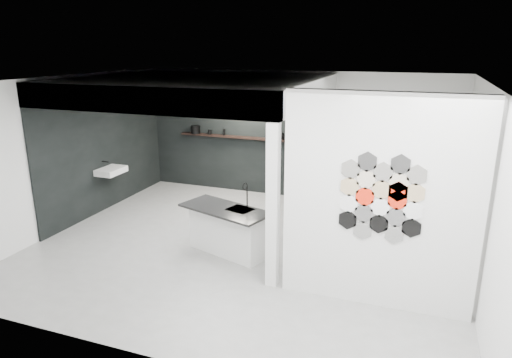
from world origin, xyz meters
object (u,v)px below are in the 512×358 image
(wall_basin, at_px, (111,171))
(bottle_dark, at_px, (224,132))
(kettle, at_px, (282,136))
(glass_bowl, at_px, (298,138))
(partition_panel, at_px, (379,204))
(glass_vase, at_px, (298,137))
(utensil_cup, at_px, (210,132))
(kitchen_island, at_px, (228,229))
(stockpot, at_px, (196,129))

(wall_basin, bearing_deg, bottle_dark, 51.91)
(kettle, bearing_deg, glass_bowl, -19.39)
(partition_panel, bearing_deg, kettle, 122.48)
(glass_vase, bearing_deg, bottle_dark, 180.00)
(glass_vase, bearing_deg, partition_panel, -61.77)
(glass_vase, distance_m, utensil_cup, 2.14)
(kitchen_island, relative_size, glass_vase, 10.92)
(partition_panel, xyz_separation_m, utensil_cup, (-4.21, 3.87, -0.03))
(bottle_dark, bearing_deg, utensil_cup, 180.00)
(glass_vase, bearing_deg, kitchen_island, -96.18)
(stockpot, relative_size, utensil_cup, 2.18)
(wall_basin, xyz_separation_m, utensil_cup, (1.25, 2.07, 0.52))
(kitchen_island, height_order, glass_bowl, glass_bowl)
(glass_vase, bearing_deg, stockpot, 180.00)
(kitchen_island, bearing_deg, kettle, 108.85)
(kitchen_island, bearing_deg, utensil_cup, 137.97)
(wall_basin, distance_m, glass_vase, 4.01)
(partition_panel, bearing_deg, glass_bowl, 118.23)
(bottle_dark, bearing_deg, wall_basin, -128.09)
(stockpot, xyz_separation_m, utensil_cup, (0.37, 0.00, -0.04))
(glass_vase, bearing_deg, glass_bowl, 0.00)
(stockpot, relative_size, bottle_dark, 1.51)
(kitchen_island, distance_m, stockpot, 3.92)
(bottle_dark, bearing_deg, glass_bowl, 0.00)
(wall_basin, distance_m, utensil_cup, 2.47)
(partition_panel, height_order, bottle_dark, partition_panel)
(kettle, bearing_deg, utensil_cup, 160.61)
(kitchen_island, xyz_separation_m, glass_vase, (0.34, 3.11, 0.99))
(partition_panel, distance_m, bottle_dark, 5.45)
(kitchen_island, distance_m, glass_bowl, 3.27)
(wall_basin, height_order, utensil_cup, utensil_cup)
(kitchen_island, distance_m, kettle, 3.27)
(kettle, xyz_separation_m, utensil_cup, (-1.75, 0.00, -0.03))
(stockpot, height_order, glass_bowl, stockpot)
(glass_bowl, relative_size, glass_vase, 0.97)
(kitchen_island, relative_size, glass_bowl, 11.28)
(stockpot, bearing_deg, kettle, 0.00)
(stockpot, bearing_deg, kitchen_island, -55.16)
(wall_basin, xyz_separation_m, glass_vase, (3.39, 2.07, 0.54))
(wall_basin, distance_m, glass_bowl, 4.00)
(stockpot, xyz_separation_m, kettle, (2.12, 0.00, -0.01))
(glass_bowl, distance_m, utensil_cup, 2.14)
(glass_bowl, bearing_deg, partition_panel, -61.77)
(kettle, height_order, glass_vase, kettle)
(glass_bowl, xyz_separation_m, bottle_dark, (-1.77, 0.00, 0.02))
(stockpot, xyz_separation_m, glass_vase, (2.50, 0.00, -0.02))
(wall_basin, distance_m, kitchen_island, 3.26)
(kettle, xyz_separation_m, glass_vase, (0.39, 0.00, -0.00))
(wall_basin, relative_size, bottle_dark, 4.11)
(partition_panel, height_order, glass_bowl, partition_panel)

